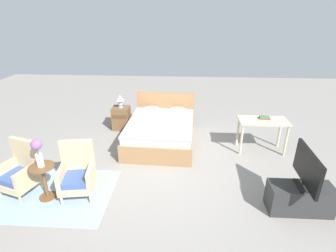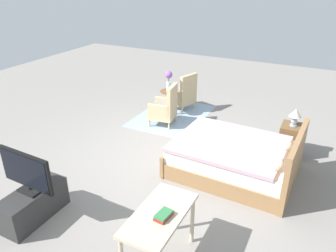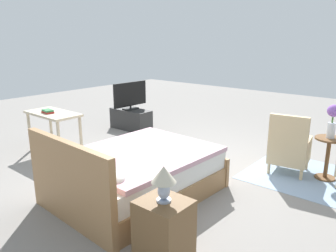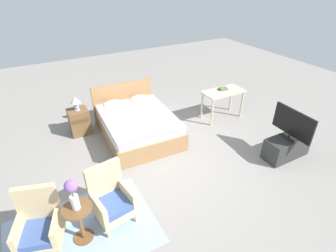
% 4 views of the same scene
% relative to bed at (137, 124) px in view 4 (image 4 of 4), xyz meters
% --- Properties ---
extents(ground_plane, '(16.00, 16.00, 0.00)m').
position_rel_bed_xyz_m(ground_plane, '(0.17, -1.17, -0.30)').
color(ground_plane, gray).
extents(floor_rug, '(2.10, 1.50, 0.01)m').
position_rel_bed_xyz_m(floor_rug, '(-1.74, -2.05, -0.30)').
color(floor_rug, '#8EA8C6').
rests_on(floor_rug, ground_plane).
extents(bed, '(1.59, 2.07, 0.96)m').
position_rel_bed_xyz_m(bed, '(0.00, 0.00, 0.00)').
color(bed, '#997047').
rests_on(bed, ground_plane).
extents(armchair_by_window_left, '(0.68, 0.68, 0.92)m').
position_rel_bed_xyz_m(armchair_by_window_left, '(-2.23, -2.00, 0.08)').
color(armchair_by_window_left, '#CCB284').
rests_on(armchair_by_window_left, floor_rug).
extents(armchair_by_window_right, '(0.61, 0.61, 0.92)m').
position_rel_bed_xyz_m(armchair_by_window_right, '(-1.24, -1.99, 0.08)').
color(armchair_by_window_right, '#CCB284').
rests_on(armchair_by_window_right, floor_rug).
extents(side_table, '(0.40, 0.40, 0.62)m').
position_rel_bed_xyz_m(side_table, '(-1.74, -2.15, 0.09)').
color(side_table, brown).
rests_on(side_table, ground_plane).
extents(flower_vase, '(0.17, 0.17, 0.48)m').
position_rel_bed_xyz_m(flower_vase, '(-1.74, -2.15, 0.61)').
color(flower_vase, silver).
rests_on(flower_vase, side_table).
extents(nightstand, '(0.44, 0.41, 0.60)m').
position_rel_bed_xyz_m(nightstand, '(-1.12, 0.72, 0.00)').
color(nightstand, brown).
rests_on(nightstand, ground_plane).
extents(table_lamp, '(0.22, 0.22, 0.33)m').
position_rel_bed_xyz_m(table_lamp, '(-1.12, 0.72, 0.51)').
color(table_lamp, '#9EADC6').
rests_on(table_lamp, nightstand).
extents(tv_stand, '(0.96, 0.40, 0.45)m').
position_rel_bed_xyz_m(tv_stand, '(2.35, -2.20, -0.07)').
color(tv_stand, '#2D2D2D').
rests_on(tv_stand, ground_plane).
extents(tv_flatscreen, '(0.21, 0.90, 0.60)m').
position_rel_bed_xyz_m(tv_flatscreen, '(2.35, -2.20, 0.47)').
color(tv_flatscreen, black).
rests_on(tv_flatscreen, tv_stand).
extents(vanity_desk, '(1.04, 0.52, 0.74)m').
position_rel_bed_xyz_m(vanity_desk, '(2.24, -0.26, 0.33)').
color(vanity_desk, beige).
rests_on(vanity_desk, ground_plane).
extents(book_stack, '(0.24, 0.16, 0.06)m').
position_rel_bed_xyz_m(book_stack, '(2.28, -0.19, 0.46)').
color(book_stack, '#AD2823').
rests_on(book_stack, vanity_desk).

